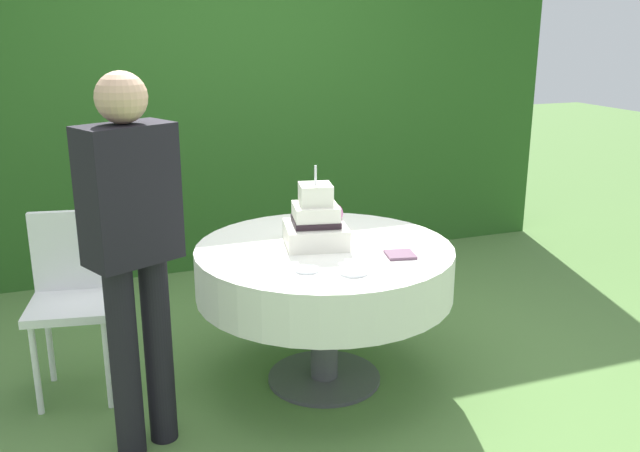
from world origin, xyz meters
name	(u,v)px	position (x,y,z in m)	size (l,w,h in m)	color
ground_plane	(324,379)	(0.00, 0.00, 0.00)	(20.00, 20.00, 0.00)	#547A3D
foliage_hedge	(222,79)	(0.00, 2.14, 1.37)	(5.16, 0.55, 2.73)	#28561E
cake_table	(324,271)	(0.00, 0.00, 0.59)	(1.26, 1.26, 0.72)	#4C4C51
wedding_cake	(317,222)	(-0.02, 0.05, 0.83)	(0.35, 0.35, 0.40)	white
serving_plate_near	(307,270)	(-0.19, -0.30, 0.73)	(0.11, 0.11, 0.01)	white
serving_plate_far	(322,220)	(0.15, 0.43, 0.73)	(0.14, 0.14, 0.01)	white
serving_plate_left	(353,272)	(-0.02, -0.40, 0.73)	(0.13, 0.13, 0.01)	white
napkin_stack	(400,255)	(0.28, -0.26, 0.73)	(0.13, 0.13, 0.01)	#6B4C60
garden_chair	(74,286)	(-1.17, 0.37, 0.54)	(0.46, 0.46, 0.89)	white
standing_person	(133,242)	(-0.92, -0.28, 0.93)	(0.41, 0.33, 1.60)	black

